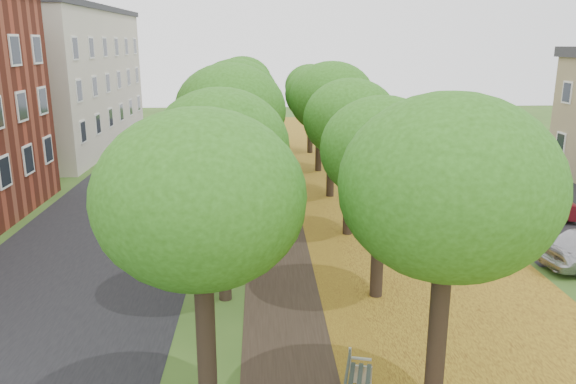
{
  "coord_description": "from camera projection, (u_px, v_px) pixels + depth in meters",
  "views": [
    {
      "loc": [
        -1.05,
        -10.35,
        7.87
      ],
      "look_at": [
        -0.04,
        9.64,
        2.5
      ],
      "focal_mm": 35.0,
      "sensor_mm": 36.0,
      "label": 1
    }
  ],
  "objects": [
    {
      "name": "street_asphalt",
      "position": [
        123.0,
        216.0,
        26.18
      ],
      "size": [
        8.0,
        70.0,
        0.01
      ],
      "primitive_type": "cube",
      "color": "black",
      "rests_on": "ground"
    },
    {
      "name": "footpath",
      "position": [
        283.0,
        214.0,
        26.54
      ],
      "size": [
        3.2,
        70.0,
        0.01
      ],
      "primitive_type": "cube",
      "color": "black",
      "rests_on": "ground"
    },
    {
      "name": "leaf_verge",
      "position": [
        387.0,
        212.0,
        26.79
      ],
      "size": [
        7.5,
        70.0,
        0.01
      ],
      "primitive_type": "cube",
      "color": "#B08B20",
      "rests_on": "ground"
    },
    {
      "name": "parking_lot",
      "position": [
        550.0,
        204.0,
        28.17
      ],
      "size": [
        9.0,
        16.0,
        0.01
      ],
      "primitive_type": "cube",
      "color": "black",
      "rests_on": "ground"
    },
    {
      "name": "tree_row_west",
      "position": [
        234.0,
        110.0,
        25.16
      ],
      "size": [
        4.05,
        34.05,
        6.67
      ],
      "color": "black",
      "rests_on": "ground"
    },
    {
      "name": "tree_row_east",
      "position": [
        340.0,
        109.0,
        25.39
      ],
      "size": [
        4.05,
        34.05,
        6.67
      ],
      "color": "black",
      "rests_on": "ground"
    },
    {
      "name": "building_cream",
      "position": [
        45.0,
        79.0,
        41.73
      ],
      "size": [
        10.3,
        20.3,
        10.4
      ],
      "color": "beige",
      "rests_on": "ground"
    },
    {
      "name": "car_red",
      "position": [
        524.0,
        203.0,
        25.64
      ],
      "size": [
        4.8,
        2.49,
        1.5
      ],
      "primitive_type": "imported",
      "rotation": [
        0.0,
        0.0,
        1.36
      ],
      "color": "maroon",
      "rests_on": "ground"
    },
    {
      "name": "car_grey",
      "position": [
        499.0,
        189.0,
        28.37
      ],
      "size": [
        4.94,
        3.53,
        1.33
      ],
      "primitive_type": "imported",
      "rotation": [
        0.0,
        0.0,
        1.98
      ],
      "color": "#38383D",
      "rests_on": "ground"
    },
    {
      "name": "car_white",
      "position": [
        479.0,
        176.0,
        30.91
      ],
      "size": [
        5.2,
        2.63,
        1.41
      ],
      "primitive_type": "imported",
      "rotation": [
        0.0,
        0.0,
        1.51
      ],
      "color": "silver",
      "rests_on": "ground"
    }
  ]
}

